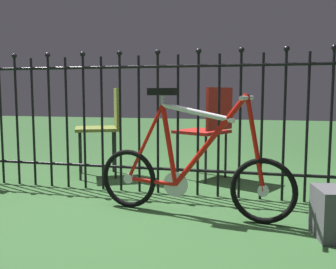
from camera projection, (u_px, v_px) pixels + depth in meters
name	position (u px, v px, depth m)	size (l,w,h in m)	color
ground_plane	(136.00, 214.00, 2.68)	(20.00, 20.00, 0.00)	#30582C
iron_fence	(150.00, 118.00, 3.21)	(4.12, 0.07, 1.28)	black
bicycle	(191.00, 171.00, 2.64)	(1.40, 0.40, 0.88)	black
chair_red	(209.00, 124.00, 3.73)	(0.58, 0.58, 0.90)	black
chair_olive	(105.00, 122.00, 3.89)	(0.57, 0.57, 0.90)	black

